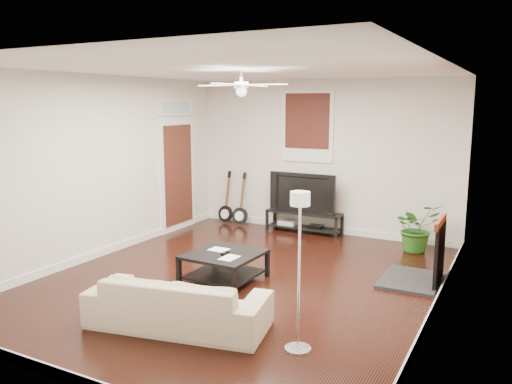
# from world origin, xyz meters

# --- Properties ---
(room) EXTENTS (5.01, 6.01, 2.81)m
(room) POSITION_xyz_m (0.00, 0.00, 1.40)
(room) COLOR black
(room) RESTS_ON ground
(brick_accent) EXTENTS (0.02, 2.20, 2.80)m
(brick_accent) POSITION_xyz_m (2.49, 1.00, 1.40)
(brick_accent) COLOR #A25634
(brick_accent) RESTS_ON floor
(fireplace) EXTENTS (0.80, 1.10, 0.92)m
(fireplace) POSITION_xyz_m (2.20, 1.00, 0.46)
(fireplace) COLOR black
(fireplace) RESTS_ON floor
(window_back) EXTENTS (1.00, 0.06, 1.30)m
(window_back) POSITION_xyz_m (-0.30, 2.97, 1.95)
(window_back) COLOR #35110E
(window_back) RESTS_ON wall_back
(door_left) EXTENTS (0.08, 1.00, 2.50)m
(door_left) POSITION_xyz_m (-2.46, 1.90, 1.25)
(door_left) COLOR white
(door_left) RESTS_ON wall_left
(tv_stand) EXTENTS (1.41, 0.38, 0.40)m
(tv_stand) POSITION_xyz_m (-0.26, 2.78, 0.20)
(tv_stand) COLOR black
(tv_stand) RESTS_ON floor
(tv) EXTENTS (1.27, 0.17, 0.73)m
(tv) POSITION_xyz_m (-0.26, 2.80, 0.76)
(tv) COLOR black
(tv) RESTS_ON tv_stand
(coffee_table) EXTENTS (0.94, 0.94, 0.39)m
(coffee_table) POSITION_xyz_m (-0.20, -0.15, 0.19)
(coffee_table) COLOR black
(coffee_table) RESTS_ON floor
(sofa) EXTENTS (2.04, 1.12, 0.56)m
(sofa) POSITION_xyz_m (0.13, -1.62, 0.28)
(sofa) COLOR #C2AB91
(sofa) RESTS_ON floor
(floor_lamp) EXTENTS (0.31, 0.31, 1.58)m
(floor_lamp) POSITION_xyz_m (1.48, -1.52, 0.79)
(floor_lamp) COLOR white
(floor_lamp) RESTS_ON floor
(potted_plant) EXTENTS (0.95, 0.95, 0.80)m
(potted_plant) POSITION_xyz_m (1.83, 2.48, 0.40)
(potted_plant) COLOR #25611B
(potted_plant) RESTS_ON floor
(guitar_left) EXTENTS (0.34, 0.25, 1.05)m
(guitar_left) POSITION_xyz_m (-1.94, 2.75, 0.52)
(guitar_left) COLOR black
(guitar_left) RESTS_ON floor
(guitar_right) EXTENTS (0.34, 0.25, 1.05)m
(guitar_right) POSITION_xyz_m (-1.59, 2.72, 0.52)
(guitar_right) COLOR black
(guitar_right) RESTS_ON floor
(ceiling_fan) EXTENTS (1.24, 1.24, 0.32)m
(ceiling_fan) POSITION_xyz_m (0.00, 0.00, 2.60)
(ceiling_fan) COLOR white
(ceiling_fan) RESTS_ON ceiling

